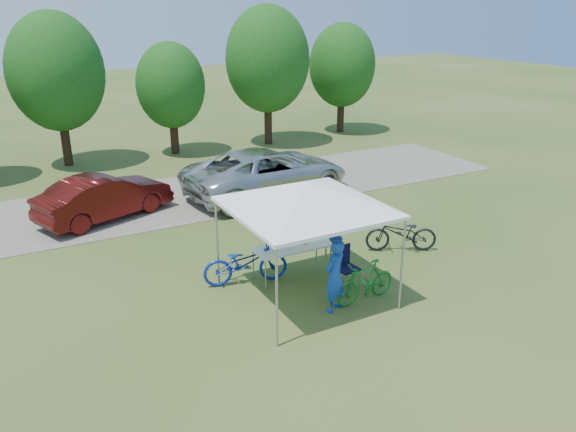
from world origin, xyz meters
name	(u,v)px	position (x,y,z in m)	size (l,w,h in m)	color
ground	(305,295)	(0.00, 0.00, 0.00)	(100.00, 100.00, 0.00)	#2D5119
gravel_strip	(189,197)	(0.00, 8.00, 0.01)	(24.00, 5.00, 0.02)	gray
canopy	(306,185)	(0.00, 0.00, 2.65)	(4.53, 4.53, 3.00)	#A5A5AA
treeline	(128,75)	(-0.29, 14.05, 3.53)	(24.89, 4.28, 6.30)	#382314
folding_table	(292,248)	(0.25, 1.05, 0.73)	(1.89, 0.79, 0.78)	white
folding_chair	(344,262)	(1.10, 0.06, 0.56)	(0.52, 0.54, 0.95)	black
cooler	(282,241)	(-0.03, 1.05, 0.96)	(0.49, 0.33, 0.36)	white
ice_cream_cup	(305,243)	(0.58, 1.00, 0.81)	(0.09, 0.09, 0.07)	yellow
cyclist	(335,276)	(0.22, -0.85, 0.83)	(0.60, 0.40, 1.65)	#1542AF
bike_blue	(245,263)	(-0.92, 1.22, 0.53)	(0.70, 2.02, 1.06)	#122CA1
bike_green	(365,282)	(1.05, -0.85, 0.48)	(0.45, 1.59, 0.95)	#1B7A27
bike_dark	(401,234)	(3.51, 0.92, 0.50)	(0.66, 1.90, 1.00)	black
minivan	(267,172)	(2.48, 6.87, 0.83)	(2.70, 5.85, 1.63)	silver
sedan	(105,197)	(-2.93, 7.23, 0.71)	(1.45, 4.16, 1.37)	#4C0E0C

